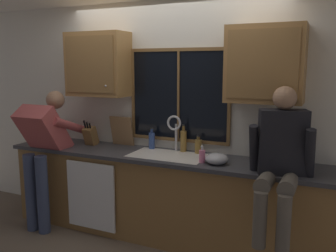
% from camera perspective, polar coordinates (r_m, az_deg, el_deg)
% --- Properties ---
extents(back_wall, '(5.87, 0.12, 2.55)m').
position_cam_1_polar(back_wall, '(4.08, 0.83, 1.47)').
color(back_wall, silver).
rests_on(back_wall, floor).
extents(window_glass, '(1.10, 0.02, 0.95)m').
position_cam_1_polar(window_glass, '(3.95, 1.74, 4.85)').
color(window_glass, black).
extents(window_frame_top, '(1.17, 0.02, 0.04)m').
position_cam_1_polar(window_frame_top, '(3.93, 1.72, 12.02)').
color(window_frame_top, brown).
extents(window_frame_bottom, '(1.17, 0.02, 0.04)m').
position_cam_1_polar(window_frame_bottom, '(4.01, 1.64, -2.19)').
color(window_frame_bottom, brown).
extents(window_frame_left, '(0.04, 0.02, 0.95)m').
position_cam_1_polar(window_frame_left, '(4.19, -5.53, 5.09)').
color(window_frame_left, brown).
extents(window_frame_right, '(0.03, 0.02, 0.95)m').
position_cam_1_polar(window_frame_right, '(3.76, 9.71, 4.47)').
color(window_frame_right, brown).
extents(window_mullion_center, '(0.02, 0.02, 0.95)m').
position_cam_1_polar(window_mullion_center, '(3.94, 1.67, 4.84)').
color(window_mullion_center, brown).
extents(lower_cabinet_run, '(3.47, 0.58, 0.88)m').
position_cam_1_polar(lower_cabinet_run, '(3.98, -1.25, -11.20)').
color(lower_cabinet_run, olive).
rests_on(lower_cabinet_run, floor).
extents(countertop, '(3.53, 0.62, 0.04)m').
position_cam_1_polar(countertop, '(3.82, -1.41, -4.83)').
color(countertop, '#38383D').
rests_on(countertop, lower_cabinet_run).
extents(dishwasher_front, '(0.60, 0.02, 0.74)m').
position_cam_1_polar(dishwasher_front, '(4.05, -12.13, -10.77)').
color(dishwasher_front, white).
extents(upper_cabinet_left, '(0.71, 0.36, 0.72)m').
position_cam_1_polar(upper_cabinet_left, '(4.25, -11.02, 9.54)').
color(upper_cabinet_left, '#9E703D').
extents(upper_cabinet_right, '(0.71, 0.36, 0.72)m').
position_cam_1_polar(upper_cabinet_right, '(3.52, 15.13, 9.40)').
color(upper_cabinet_right, '#9E703D').
extents(sink, '(0.80, 0.46, 0.21)m').
position_cam_1_polar(sink, '(3.81, -0.02, -6.09)').
color(sink, white).
rests_on(sink, lower_cabinet_run).
extents(faucet, '(0.18, 0.09, 0.40)m').
position_cam_1_polar(faucet, '(3.89, 1.18, -0.45)').
color(faucet, silver).
rests_on(faucet, countertop).
extents(person_standing, '(0.53, 0.69, 1.56)m').
position_cam_1_polar(person_standing, '(4.29, -19.10, -2.92)').
color(person_standing, '#384260').
rests_on(person_standing, floor).
extents(person_sitting_on_counter, '(0.54, 0.65, 1.26)m').
position_cam_1_polar(person_sitting_on_counter, '(3.18, 17.36, -4.47)').
color(person_sitting_on_counter, '#595147').
rests_on(person_sitting_on_counter, countertop).
extents(knife_block, '(0.12, 0.18, 0.32)m').
position_cam_1_polar(knife_block, '(4.34, -12.17, -1.55)').
color(knife_block, brown).
rests_on(knife_block, countertop).
extents(cutting_board, '(0.28, 0.09, 0.35)m').
position_cam_1_polar(cutting_board, '(4.25, -7.32, -0.79)').
color(cutting_board, '#997047').
rests_on(cutting_board, countertop).
extents(mixing_bowl, '(0.22, 0.22, 0.11)m').
position_cam_1_polar(mixing_bowl, '(3.48, 7.70, -5.16)').
color(mixing_bowl, '#B7B7BC').
rests_on(mixing_bowl, countertop).
extents(soap_dispenser, '(0.06, 0.07, 0.17)m').
position_cam_1_polar(soap_dispenser, '(3.51, 5.42, -4.74)').
color(soap_dispenser, pink).
rests_on(soap_dispenser, countertop).
extents(bottle_green_glass, '(0.07, 0.07, 0.24)m').
position_cam_1_polar(bottle_green_glass, '(4.06, -2.59, -2.26)').
color(bottle_green_glass, '#334C8C').
rests_on(bottle_green_glass, countertop).
extents(bottle_tall_clear, '(0.07, 0.07, 0.30)m').
position_cam_1_polar(bottle_tall_clear, '(3.92, 2.46, -2.31)').
color(bottle_tall_clear, olive).
rests_on(bottle_tall_clear, countertop).
extents(bottle_amber_small, '(0.07, 0.07, 0.20)m').
position_cam_1_polar(bottle_amber_small, '(3.86, 4.81, -3.18)').
color(bottle_amber_small, olive).
rests_on(bottle_amber_small, countertop).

